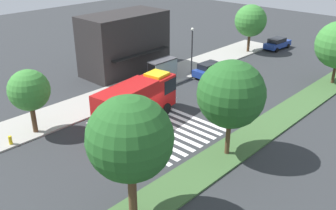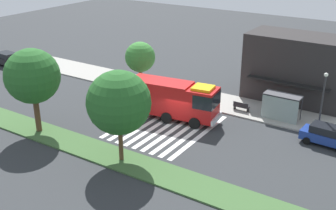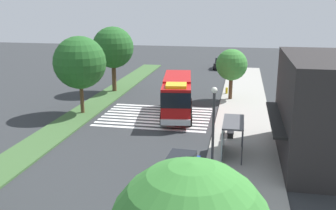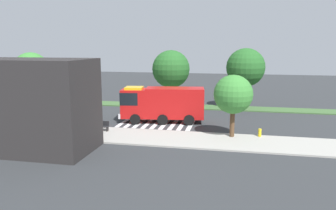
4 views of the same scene
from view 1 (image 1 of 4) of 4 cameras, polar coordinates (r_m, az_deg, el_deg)
The scene contains 16 objects.
ground_plane at distance 33.26m, azimuth -0.85°, elevation -2.87°, with size 120.00×120.00×0.00m, color #2D3033.
sidewalk at distance 38.78m, azimuth -9.50°, elevation 1.02°, with size 60.00×4.90×0.14m, color #9E9B93.
median_strip at distance 29.34m, azimuth 9.33°, elevation -7.10°, with size 60.00×3.00×0.14m, color #3D6033.
crosswalk at distance 32.77m, azimuth -1.80°, elevation -3.31°, with size 7.65×10.18×0.01m.
fire_truck at distance 33.04m, azimuth -4.53°, elevation 0.90°, with size 9.12×3.71×3.77m.
parked_car_mid at distance 44.49m, azimuth 6.37°, elevation 5.42°, with size 4.48×2.17×1.74m.
parked_car_east at distance 57.93m, azimuth 16.36°, elevation 9.04°, with size 4.87×2.25×1.66m.
bus_stop_shelter at distance 42.13m, azimuth -0.54°, elevation 5.91°, with size 3.50×1.40×2.46m.
bench_near_shelter at distance 39.96m, azimuth -4.52°, elevation 2.81°, with size 1.60×0.50×0.90m.
street_lamp at distance 43.89m, azimuth 3.69°, elevation 8.82°, with size 0.36×0.36×5.62m.
storefront_building at distance 45.57m, azimuth -6.68°, elevation 9.37°, with size 10.40×6.00×7.11m.
sidewalk_tree_far_west at distance 32.11m, azimuth -20.47°, elevation 2.10°, with size 3.39×3.39×5.48m.
sidewalk_tree_center at distance 54.38m, azimuth 12.51°, elevation 12.47°, with size 4.42×4.42×6.61m.
median_tree_far_west at distance 20.19m, azimuth -5.85°, elevation -5.18°, with size 4.82×4.82×7.61m.
median_tree_west at distance 26.86m, azimuth 9.63°, elevation 1.62°, with size 4.94×4.94×7.34m.
fire_hydrant at distance 32.21m, azimuth -22.95°, elevation -4.97°, with size 0.28×0.28×0.70m, color gold.
Camera 1 is at (-21.21, -20.61, 15.23)m, focal length 39.88 mm.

